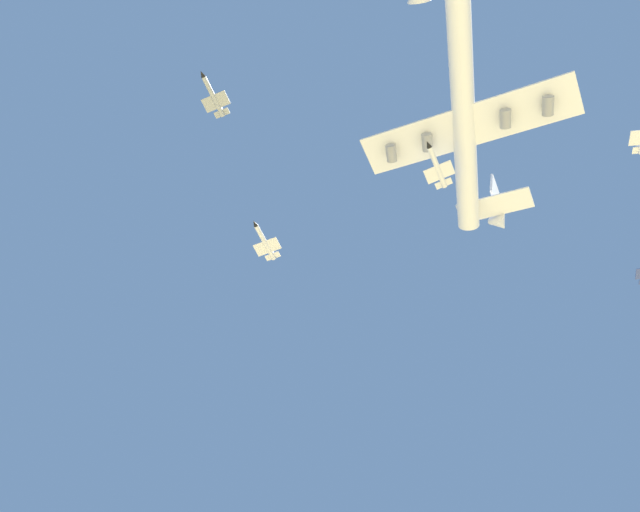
{
  "coord_description": "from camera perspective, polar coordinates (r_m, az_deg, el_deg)",
  "views": [
    {
      "loc": [
        33.64,
        62.35,
        2.91
      ],
      "look_at": [
        -17.46,
        38.66,
        94.87
      ],
      "focal_mm": 34.62,
      "sensor_mm": 36.0,
      "label": 1
    }
  ],
  "objects": [
    {
      "name": "chase_jet_high_escort",
      "position": [
        196.21,
        -9.82,
        14.31
      ],
      "size": [
        15.22,
        8.21,
        4.0
      ],
      "rotation": [
        0.0,
        0.0,
        0.05
      ],
      "color": "#999EA3"
    },
    {
      "name": "carrier_jet",
      "position": [
        180.11,
        13.26,
        11.82
      ],
      "size": [
        79.38,
        58.1,
        23.37
      ],
      "rotation": [
        -0.27,
        0.0,
        0.0
      ],
      "color": "white"
    },
    {
      "name": "chase_jet_left_wing",
      "position": [
        176.05,
        10.78,
        8.08
      ],
      "size": [
        15.2,
        8.01,
        4.0
      ],
      "rotation": [
        0.0,
        0.0,
        -0.0
      ],
      "color": "silver"
    },
    {
      "name": "chase_jet_trailing",
      "position": [
        193.97,
        -5.1,
        1.26
      ],
      "size": [
        15.22,
        8.16,
        4.0
      ],
      "rotation": [
        0.0,
        0.0,
        0.04
      ],
      "color": "silver"
    }
  ]
}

